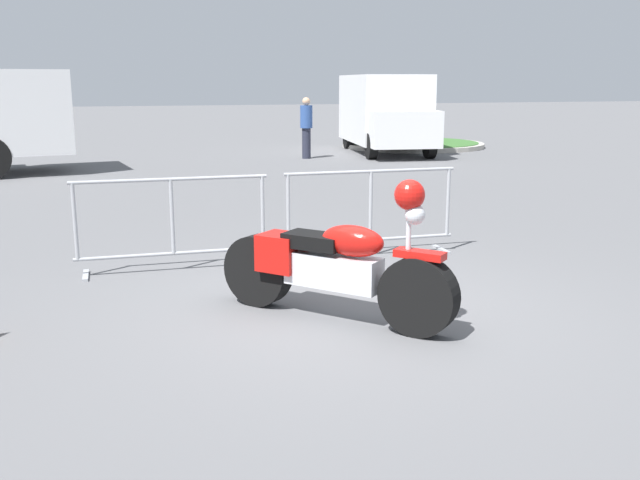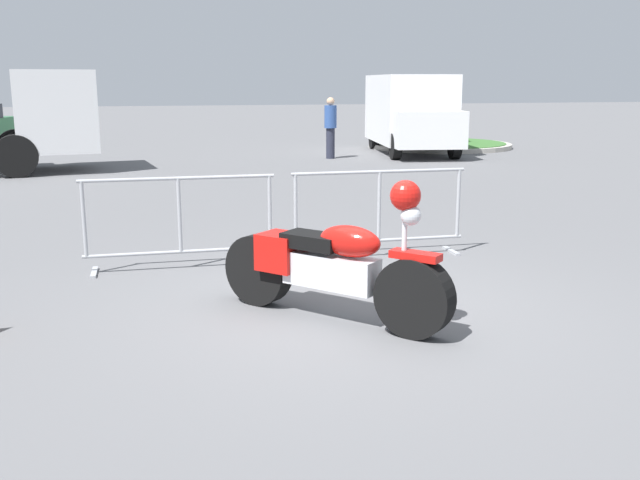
{
  "view_description": "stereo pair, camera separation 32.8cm",
  "coord_description": "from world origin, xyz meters",
  "px_view_note": "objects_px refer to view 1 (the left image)",
  "views": [
    {
      "loc": [
        -2.14,
        -6.05,
        2.11
      ],
      "look_at": [
        -0.18,
        0.22,
        0.65
      ],
      "focal_mm": 40.0,
      "sensor_mm": 36.0,
      "label": 1
    },
    {
      "loc": [
        -1.82,
        -6.14,
        2.11
      ],
      "look_at": [
        -0.18,
        0.22,
        0.65
      ],
      "focal_mm": 40.0,
      "sensor_mm": 36.0,
      "label": 2
    }
  ],
  "objects_px": {
    "motorcycle": "(333,265)",
    "pedestrian": "(306,125)",
    "crowd_barrier_near": "(172,223)",
    "crowd_barrier_far": "(371,212)",
    "delivery_van": "(385,111)"
  },
  "relations": [
    {
      "from": "motorcycle",
      "to": "pedestrian",
      "type": "relative_size",
      "value": 1.11
    },
    {
      "from": "crowd_barrier_near",
      "to": "crowd_barrier_far",
      "type": "distance_m",
      "value": 2.4
    },
    {
      "from": "crowd_barrier_far",
      "to": "crowd_barrier_near",
      "type": "bearing_deg",
      "value": 180.0
    },
    {
      "from": "crowd_barrier_near",
      "to": "pedestrian",
      "type": "height_order",
      "value": "pedestrian"
    },
    {
      "from": "motorcycle",
      "to": "crowd_barrier_near",
      "type": "xyz_separation_m",
      "value": [
        -1.2,
        2.15,
        0.05
      ]
    },
    {
      "from": "motorcycle",
      "to": "pedestrian",
      "type": "height_order",
      "value": "pedestrian"
    },
    {
      "from": "motorcycle",
      "to": "crowd_barrier_near",
      "type": "distance_m",
      "value": 2.46
    },
    {
      "from": "crowd_barrier_near",
      "to": "pedestrian",
      "type": "xyz_separation_m",
      "value": [
        4.86,
        11.23,
        0.37
      ]
    },
    {
      "from": "crowd_barrier_near",
      "to": "pedestrian",
      "type": "distance_m",
      "value": 12.24
    },
    {
      "from": "crowd_barrier_far",
      "to": "delivery_van",
      "type": "bearing_deg",
      "value": 66.79
    },
    {
      "from": "motorcycle",
      "to": "crowd_barrier_far",
      "type": "distance_m",
      "value": 2.47
    },
    {
      "from": "crowd_barrier_near",
      "to": "motorcycle",
      "type": "bearing_deg",
      "value": -60.9
    },
    {
      "from": "crowd_barrier_near",
      "to": "crowd_barrier_far",
      "type": "height_order",
      "value": "same"
    },
    {
      "from": "crowd_barrier_far",
      "to": "motorcycle",
      "type": "bearing_deg",
      "value": -119.11
    },
    {
      "from": "crowd_barrier_near",
      "to": "crowd_barrier_far",
      "type": "xyz_separation_m",
      "value": [
        2.4,
        0.0,
        0.0
      ]
    }
  ]
}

